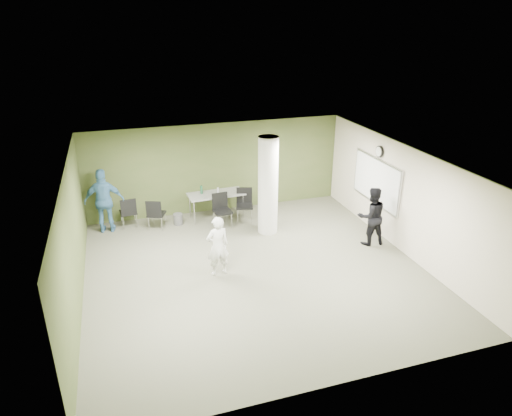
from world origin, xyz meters
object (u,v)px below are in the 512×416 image
object	(u,v)px
woman_white	(218,246)
man_black	(371,216)
chair_back_left	(128,210)
man_blue	(104,201)
folding_table	(216,195)

from	to	relation	value
woman_white	man_black	world-z (taller)	man_black
chair_back_left	man_blue	size ratio (longest dim) A/B	0.50
folding_table	man_black	xyz separation A→B (m)	(3.59, -2.93, 0.06)
chair_back_left	man_blue	bearing A→B (deg)	-1.53
folding_table	man_blue	world-z (taller)	man_blue
man_black	man_blue	xyz separation A→B (m)	(-6.80, 2.96, 0.13)
woman_white	man_black	bearing A→B (deg)	176.52
chair_back_left	folding_table	bearing A→B (deg)	172.57
folding_table	chair_back_left	world-z (taller)	folding_table
folding_table	man_black	distance (m)	4.64
man_black	woman_white	bearing A→B (deg)	8.10
chair_back_left	man_blue	xyz separation A→B (m)	(-0.62, -0.05, 0.39)
folding_table	man_blue	size ratio (longest dim) A/B	0.92
woman_white	man_blue	distance (m)	4.14
woman_white	man_blue	world-z (taller)	man_blue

